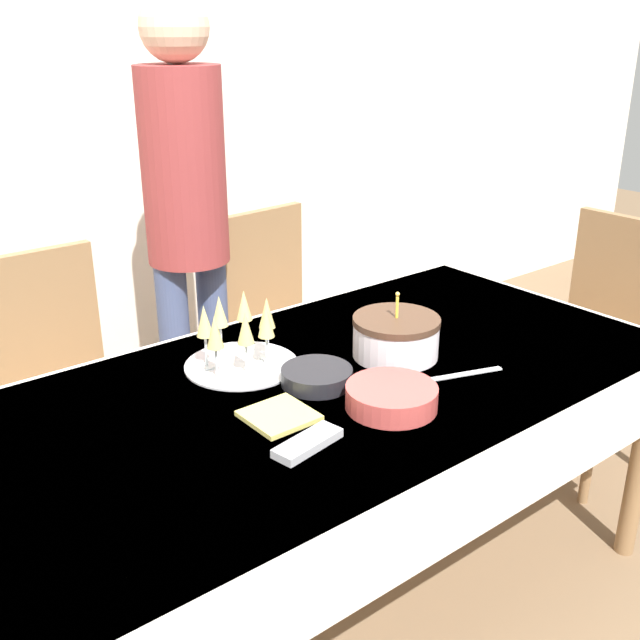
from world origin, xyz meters
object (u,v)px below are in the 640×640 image
person_standing (186,203)px  plate_stack_dessert (316,376)px  champagne_tray (239,335)px  dining_chair_right_end (599,336)px  birthday_cake (397,337)px  plate_stack_main (391,397)px  dining_chair_far_right (279,326)px  dining_chair_far_left (58,391)px

person_standing → plate_stack_dessert: bearing=-99.1°
champagne_tray → plate_stack_dessert: 0.24m
dining_chair_right_end → champagne_tray: dining_chair_right_end is taller
birthday_cake → champagne_tray: (-0.37, 0.22, 0.03)m
plate_stack_main → plate_stack_dessert: size_ratio=1.21×
champagne_tray → dining_chair_far_right: bearing=47.2°
plate_stack_dessert → plate_stack_main: bearing=-73.9°
champagne_tray → plate_stack_main: size_ratio=1.38×
dining_chair_right_end → champagne_tray: size_ratio=3.08×
dining_chair_far_left → dining_chair_right_end: size_ratio=1.00×
dining_chair_far_right → plate_stack_main: (-0.40, -1.02, 0.25)m
champagne_tray → plate_stack_main: champagne_tray is taller
dining_chair_right_end → person_standing: person_standing is taller
dining_chair_far_left → person_standing: (0.54, 0.08, 0.51)m
champagne_tray → person_standing: person_standing is taller
dining_chair_far_left → plate_stack_dessert: size_ratio=5.15×
birthday_cake → dining_chair_right_end: bearing=0.2°
plate_stack_main → plate_stack_dessert: plate_stack_main is taller
dining_chair_right_end → plate_stack_dessert: bearing=179.9°
champagne_tray → plate_stack_main: bearing=-69.7°
dining_chair_right_end → person_standing: size_ratio=0.56×
dining_chair_right_end → plate_stack_dessert: size_ratio=5.15×
dining_chair_far_left → person_standing: 0.74m
dining_chair_far_right → plate_stack_dessert: (-0.46, -0.81, 0.24)m
plate_stack_dessert → person_standing: size_ratio=0.11×
dining_chair_far_right → dining_chair_right_end: size_ratio=1.00×
dining_chair_far_right → person_standing: bearing=165.9°
dining_chair_right_end → person_standing: (-1.19, 0.89, 0.51)m
plate_stack_dessert → champagne_tray: bearing=114.3°
plate_stack_dessert → dining_chair_far_right: bearing=60.3°
dining_chair_far_right → champagne_tray: size_ratio=3.08×
dining_chair_far_right → champagne_tray: bearing=-132.8°
person_standing → dining_chair_far_left: bearing=-171.6°
dining_chair_far_right → plate_stack_dessert: bearing=-119.7°
champagne_tray → dining_chair_right_end: bearing=-8.5°
person_standing → plate_stack_main: bearing=-94.2°
person_standing → dining_chair_right_end: bearing=-36.9°
champagne_tray → plate_stack_dessert: bearing=-65.7°
dining_chair_far_left → champagne_tray: 0.74m
person_standing → birthday_cake: bearing=-81.5°
person_standing → dining_chair_far_right: bearing=-14.1°
dining_chair_far_left → dining_chair_far_right: bearing=-0.0°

